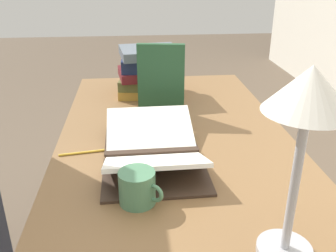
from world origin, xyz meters
TOP-DOWN VIEW (x-y plane):
  - reading_desk at (0.00, 0.00)m, footprint 1.47×0.78m
  - open_book at (0.10, -0.08)m, footprint 0.47×0.30m
  - book_stack_tall at (-0.47, -0.06)m, footprint 0.23×0.28m
  - book_standing_upright at (-0.25, -0.03)m, footprint 0.05×0.18m
  - reading_lamp at (0.54, 0.16)m, footprint 0.16×0.16m
  - coffee_mug at (0.33, -0.13)m, footprint 0.09×0.11m
  - pencil at (0.06, -0.29)m, footprint 0.03×0.16m

SIDE VIEW (x-z plane):
  - reading_desk at x=0.00m, z-range 0.28..1.04m
  - pencil at x=0.06m, z-range 0.76..0.76m
  - open_book at x=0.10m, z-range 0.74..0.82m
  - coffee_mug at x=0.33m, z-range 0.76..0.84m
  - book_stack_tall at x=-0.47m, z-range 0.76..0.96m
  - book_standing_upright at x=-0.25m, z-range 0.76..1.02m
  - reading_lamp at x=0.54m, z-range 0.87..1.26m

